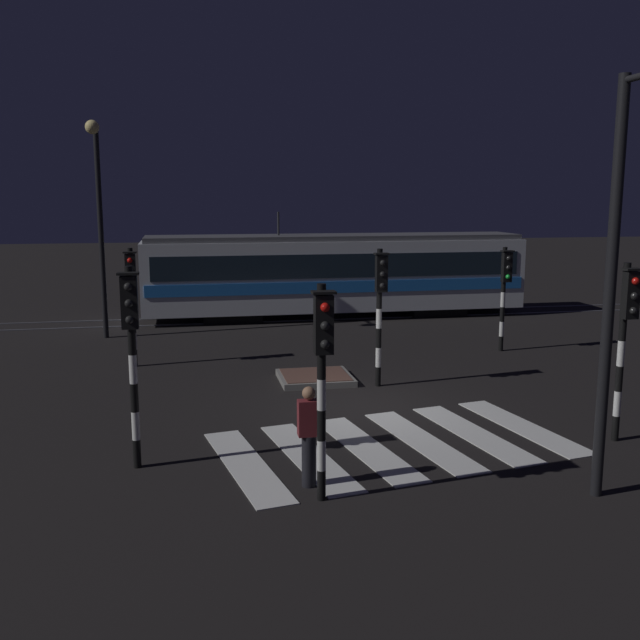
{
  "coord_description": "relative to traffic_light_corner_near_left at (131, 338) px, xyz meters",
  "views": [
    {
      "loc": [
        -3.91,
        -15.33,
        4.79
      ],
      "look_at": [
        -0.28,
        3.68,
        1.4
      ],
      "focal_mm": 40.22,
      "sensor_mm": 36.0,
      "label": 1
    }
  ],
  "objects": [
    {
      "name": "ground_plane",
      "position": [
        4.83,
        2.9,
        -2.37
      ],
      "size": [
        120.0,
        120.0,
        0.0
      ],
      "primitive_type": "plane",
      "color": "black"
    },
    {
      "name": "rail_near",
      "position": [
        4.83,
        14.36,
        -2.36
      ],
      "size": [
        80.0,
        0.12,
        0.03
      ],
      "primitive_type": "cube",
      "color": "#59595E",
      "rests_on": "ground"
    },
    {
      "name": "rail_far",
      "position": [
        4.83,
        15.8,
        -2.36
      ],
      "size": [
        80.0,
        0.12,
        0.03
      ],
      "primitive_type": "cube",
      "color": "#59595E",
      "rests_on": "ground"
    },
    {
      "name": "crosswalk_zebra",
      "position": [
        4.83,
        0.34,
        -2.36
      ],
      "size": [
        7.23,
        4.93,
        0.02
      ],
      "color": "silver",
      "rests_on": "ground"
    },
    {
      "name": "traffic_island",
      "position": [
        4.2,
        5.4,
        -2.28
      ],
      "size": [
        1.86,
        1.71,
        0.18
      ],
      "color": "slate",
      "rests_on": "ground"
    },
    {
      "name": "traffic_light_corner_near_left",
      "position": [
        0.0,
        0.0,
        0.0
      ],
      "size": [
        0.36,
        0.42,
        3.6
      ],
      "color": "black",
      "rests_on": "ground"
    },
    {
      "name": "traffic_light_median_centre",
      "position": [
        5.68,
        4.52,
        -0.08
      ],
      "size": [
        0.36,
        0.42,
        3.48
      ],
      "color": "black",
      "rests_on": "ground"
    },
    {
      "name": "traffic_light_corner_far_right",
      "position": [
        10.54,
        7.83,
        -0.24
      ],
      "size": [
        0.36,
        0.42,
        3.23
      ],
      "color": "black",
      "rests_on": "ground"
    },
    {
      "name": "traffic_light_corner_near_right",
      "position": [
        9.19,
        -0.31,
        -0.05
      ],
      "size": [
        0.36,
        0.42,
        3.52
      ],
      "color": "black",
      "rests_on": "ground"
    },
    {
      "name": "traffic_light_corner_far_left",
      "position": [
        -0.51,
        7.87,
        -0.16
      ],
      "size": [
        0.36,
        0.42,
        3.35
      ],
      "color": "black",
      "rests_on": "ground"
    },
    {
      "name": "traffic_light_kerb_mid_left",
      "position": [
        2.96,
        -1.97,
        -0.09
      ],
      "size": [
        0.36,
        0.42,
        3.47
      ],
      "color": "black",
      "rests_on": "ground"
    },
    {
      "name": "street_lamp_trackside_left",
      "position": [
        -1.74,
        12.15,
        2.13
      ],
      "size": [
        0.44,
        1.21,
        7.09
      ],
      "color": "black",
      "rests_on": "ground"
    },
    {
      "name": "street_lamp_near_kerb",
      "position": [
        7.36,
        -2.79,
        1.85
      ],
      "size": [
        0.44,
        1.21,
        6.58
      ],
      "color": "black",
      "rests_on": "ground"
    },
    {
      "name": "tram",
      "position": [
        6.78,
        15.08,
        -0.63
      ],
      "size": [
        15.04,
        2.58,
        4.15
      ],
      "color": "silver",
      "rests_on": "ground"
    },
    {
      "name": "pedestrian_waiting_at_kerb",
      "position": [
        2.86,
        -1.3,
        -1.5
      ],
      "size": [
        0.36,
        0.24,
        1.71
      ],
      "color": "black",
      "rests_on": "ground"
    }
  ]
}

